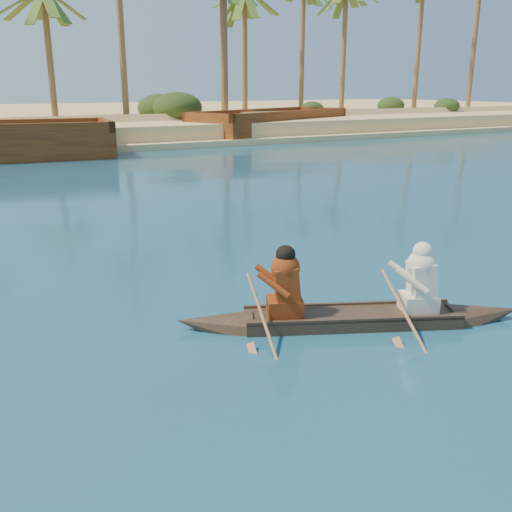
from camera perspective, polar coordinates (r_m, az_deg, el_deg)
canoe at (r=9.10m, az=9.58°, el=-5.04°), size 5.34×2.83×1.52m
barge_right at (r=42.93m, az=1.49°, el=12.89°), size 14.30×9.44×2.27m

